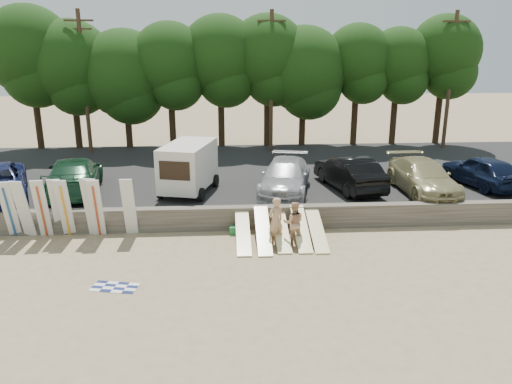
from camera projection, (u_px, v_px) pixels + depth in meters
ground at (256, 257)px, 18.68m from camera, size 120.00×120.00×0.00m
seawall at (252, 217)px, 21.41m from camera, size 44.00×0.50×1.00m
parking_lot at (245, 176)px, 28.62m from camera, size 44.00×14.50×0.70m
treeline at (214, 61)px, 33.48m from camera, size 33.28×5.91×9.44m
utility_poles at (271, 79)px, 32.52m from camera, size 25.80×0.26×9.00m
box_trailer at (188, 165)px, 23.90m from camera, size 2.88×4.13×2.40m
car_1 at (74, 176)px, 23.94m from camera, size 3.45×6.28×1.73m
car_2 at (285, 177)px, 24.10m from camera, size 3.32×5.74×1.57m
car_3 at (349, 173)px, 24.65m from camera, size 2.78×5.26×1.65m
car_4 at (423, 177)px, 24.01m from camera, size 2.32×5.46×1.57m
car_5 at (482, 171)px, 25.10m from camera, size 2.91×4.99×1.60m
surfboard_upright_0 at (9, 210)px, 20.06m from camera, size 0.55×0.82×2.51m
surfboard_upright_1 at (23, 209)px, 20.08m from camera, size 0.57×0.79×2.52m
surfboard_upright_2 at (42, 209)px, 20.13m from camera, size 0.55×0.70×2.54m
surfboard_upright_3 at (58, 207)px, 20.34m from camera, size 0.57×0.77×2.53m
surfboard_upright_4 at (65, 208)px, 20.21m from camera, size 0.52×0.74×2.53m
surfboard_upright_5 at (91, 207)px, 20.28m from camera, size 0.56×0.64×2.56m
surfboard_upright_6 at (94, 207)px, 20.27m from camera, size 0.53×0.64×2.55m
surfboard_upright_7 at (96, 208)px, 20.20m from camera, size 0.55×0.74×2.53m
surfboard_upright_8 at (129, 207)px, 20.35m from camera, size 0.51×0.72×2.53m
surfboard_low_0 at (243, 232)px, 19.89m from camera, size 0.56×2.90×0.90m
surfboard_low_1 at (263, 230)px, 19.82m from camera, size 0.56×2.84×1.09m
surfboard_low_2 at (281, 230)px, 20.13m from camera, size 0.56×2.91×0.88m
surfboard_low_3 at (301, 228)px, 20.10m from camera, size 0.56×2.86×1.04m
surfboard_low_4 at (317, 229)px, 20.11m from camera, size 0.56×2.89×0.95m
beachgoer_a at (276, 221)px, 19.68m from camera, size 0.83×0.75×1.92m
beachgoer_b at (294, 223)px, 19.71m from camera, size 0.89×0.71×1.74m
cooler at (234, 230)px, 20.88m from camera, size 0.39×0.31×0.32m
gear_bag at (314, 233)px, 20.72m from camera, size 0.33×0.29×0.22m
beach_towel at (115, 287)px, 16.37m from camera, size 1.78×1.78×0.00m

